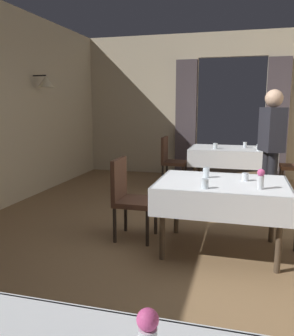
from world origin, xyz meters
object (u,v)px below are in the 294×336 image
Objects in this scene: glass_mid_b at (245,177)px; flower_vase_near at (148,333)px; person_waiter_by_doorway at (271,145)px; glass_far_c at (245,145)px; chair_far_left at (170,158)px; glass_mid_c at (205,184)px; plate_far_a at (260,148)px; dining_table_far at (232,153)px; chair_mid_left at (129,195)px; glass_far_d at (215,146)px; glass_far_b at (258,148)px; dining_table_mid at (222,190)px; glass_mid_d at (206,173)px; flower_vase_mid at (261,178)px.

flower_vase_near is at bearing -96.23° from glass_mid_b.
glass_far_c is at bearing 98.75° from person_waiter_by_doorway.
chair_far_left reaches higher than glass_mid_b.
plate_far_a is (0.64, 3.44, -0.04)m from glass_mid_c.
chair_mid_left is (-1.07, -2.86, -0.14)m from dining_table_far.
chair_far_left is 8.86× the size of glass_far_d.
glass_mid_b is 0.71× the size of glass_far_b.
chair_far_left is (-1.13, 2.90, -0.14)m from dining_table_mid.
dining_table_far is 12.93× the size of glass_far_b.
chair_mid_left reaches higher than flower_vase_near.
dining_table_mid is 3.03m from glass_far_c.
person_waiter_by_doorway is at bearing 71.97° from glass_mid_b.
glass_mid_d reaches higher than glass_mid_c.
glass_mid_b is at bearing -95.25° from plate_far_a.
dining_table_mid is 0.77× the size of person_waiter_by_doorway.
flower_vase_mid is 0.37m from glass_mid_b.
glass_mid_b is at bearing -7.30° from glass_mid_d.
flower_vase_near is 5.41m from glass_far_d.
glass_mid_d is at bearing -103.10° from plate_far_a.
glass_mid_c is (-0.37, -0.45, 0.00)m from glass_mid_b.
chair_mid_left reaches higher than glass_far_d.
glass_mid_b is 0.77× the size of glass_far_c.
dining_table_mid is 0.28m from glass_mid_b.
glass_far_d reaches higher than dining_table_mid.
glass_mid_d reaches higher than plate_far_a.
glass_mid_b is (0.21, -2.85, 0.14)m from dining_table_far.
chair_mid_left is 2.76m from glass_far_d.
glass_far_c is at bearing 4.87° from chair_far_left.
person_waiter_by_doorway is (1.59, 0.96, 0.51)m from chair_mid_left.
glass_far_b is at bearing 75.51° from glass_mid_d.
chair_mid_left is (-1.05, 0.09, -0.14)m from dining_table_mid.
glass_far_c is at bearing 86.88° from flower_vase_near.
chair_far_left reaches higher than glass_mid_c.
flower_vase_near is at bearing -88.37° from glass_mid_c.
glass_mid_b reaches higher than dining_table_far.
flower_vase_near reaches higher than dining_table_mid.
flower_vase_near is at bearing -99.33° from person_waiter_by_doorway.
flower_vase_near reaches higher than glass_far_c.
glass_mid_d is (0.95, -2.75, 0.29)m from chair_far_left.
chair_mid_left is at bearing -179.62° from glass_mid_b.
glass_far_d reaches higher than glass_mid_c.
flower_vase_mid is (1.41, -0.33, 0.34)m from chair_mid_left.
flower_vase_near is at bearing -87.85° from glass_mid_d.
glass_mid_c is at bearing -96.37° from glass_far_c.
flower_vase_near reaches higher than glass_mid_d.
chair_mid_left is at bearing -117.32° from plate_far_a.
dining_table_far is 5.63m from flower_vase_near.
plate_far_a is at bearing 84.28° from flower_vase_near.
flower_vase_mid is at bearing 13.02° from glass_mid_c.
glass_far_d is at bearing -142.73° from dining_table_far.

